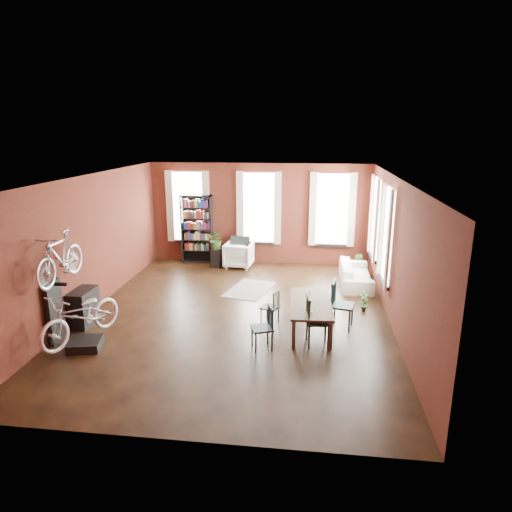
% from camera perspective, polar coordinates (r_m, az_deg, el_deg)
% --- Properties ---
extents(room, '(9.00, 9.04, 3.22)m').
position_cam_1_polar(room, '(10.70, -0.73, 4.41)').
color(room, black).
rests_on(room, ground).
extents(dining_table, '(0.95, 1.93, 0.65)m').
position_cam_1_polar(dining_table, '(9.95, 6.83, -7.51)').
color(dining_table, '#4A392C').
rests_on(dining_table, ground).
extents(dining_chair_a, '(0.52, 0.52, 0.87)m').
position_cam_1_polar(dining_chair_a, '(9.07, 0.75, -9.00)').
color(dining_chair_a, '#162E32').
rests_on(dining_chair_a, ground).
extents(dining_chair_b, '(0.46, 0.46, 0.78)m').
position_cam_1_polar(dining_chair_b, '(10.21, 1.75, -6.39)').
color(dining_chair_b, black).
rests_on(dining_chair_b, ground).
extents(dining_chair_c, '(0.53, 0.53, 1.02)m').
position_cam_1_polar(dining_chair_c, '(9.27, 7.74, -8.06)').
color(dining_chair_c, black).
rests_on(dining_chair_c, ground).
extents(dining_chair_d, '(0.57, 0.57, 1.04)m').
position_cam_1_polar(dining_chair_d, '(10.13, 10.75, -6.06)').
color(dining_chair_d, '#173134').
rests_on(dining_chair_d, ground).
extents(bookshelf, '(1.00, 0.32, 2.20)m').
position_cam_1_polar(bookshelf, '(14.88, -7.39, 3.37)').
color(bookshelf, black).
rests_on(bookshelf, ground).
extents(white_armchair, '(0.90, 0.85, 0.86)m').
position_cam_1_polar(white_armchair, '(14.37, -2.17, 0.31)').
color(white_armchair, white).
rests_on(white_armchair, ground).
extents(cream_sofa, '(0.61, 2.08, 0.81)m').
position_cam_1_polar(cream_sofa, '(13.01, 12.39, -1.79)').
color(cream_sofa, beige).
rests_on(cream_sofa, ground).
extents(striped_rug, '(1.38, 1.82, 0.01)m').
position_cam_1_polar(striped_rug, '(12.43, -0.79, -4.18)').
color(striped_rug, black).
rests_on(striped_rug, ground).
extents(bike_trainer, '(0.72, 0.72, 0.18)m').
position_cam_1_polar(bike_trainer, '(9.82, -20.55, -10.27)').
color(bike_trainer, black).
rests_on(bike_trainer, ground).
extents(bike_wall_rack, '(0.16, 0.60, 1.30)m').
position_cam_1_polar(bike_wall_rack, '(10.10, -23.82, -6.42)').
color(bike_wall_rack, black).
rests_on(bike_wall_rack, ground).
extents(console_table, '(0.40, 0.80, 0.80)m').
position_cam_1_polar(console_table, '(10.86, -20.74, -6.01)').
color(console_table, black).
rests_on(console_table, ground).
extents(plant_stand, '(0.33, 0.33, 0.58)m').
position_cam_1_polar(plant_stand, '(14.42, -4.96, -0.26)').
color(plant_stand, black).
rests_on(plant_stand, ground).
extents(plant_by_sofa, '(0.51, 0.69, 0.27)m').
position_cam_1_polar(plant_by_sofa, '(14.20, 12.49, -1.48)').
color(plant_by_sofa, '#325B24').
rests_on(plant_by_sofa, ground).
extents(plant_small, '(0.36, 0.52, 0.17)m').
position_cam_1_polar(plant_small, '(11.27, 13.27, -6.32)').
color(plant_small, '#275020').
rests_on(plant_small, ground).
extents(bicycle_floor, '(0.98, 1.18, 1.92)m').
position_cam_1_polar(bicycle_floor, '(9.48, -21.25, -4.43)').
color(bicycle_floor, silver).
rests_on(bicycle_floor, bike_trainer).
extents(bicycle_hung, '(0.47, 1.00, 1.66)m').
position_cam_1_polar(bicycle_hung, '(9.56, -23.49, 1.74)').
color(bicycle_hung, '#A5A8AD').
rests_on(bicycle_hung, bike_wall_rack).
extents(plant_on_stand, '(0.61, 0.67, 0.48)m').
position_cam_1_polar(plant_on_stand, '(14.27, -4.98, 1.76)').
color(plant_on_stand, '#294F1F').
rests_on(plant_on_stand, plant_stand).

